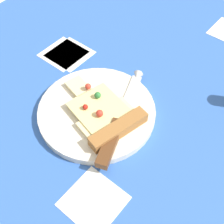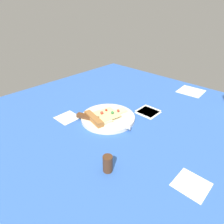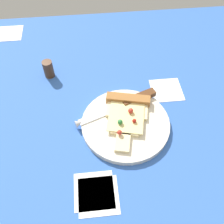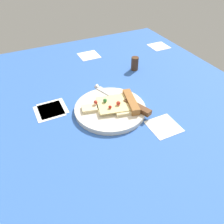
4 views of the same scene
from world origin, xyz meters
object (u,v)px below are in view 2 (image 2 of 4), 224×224
object	(u,v)px
pizza_slice	(103,116)
knife	(98,120)
napkin	(191,91)
pepper_shaker	(108,164)
plate	(108,118)

from	to	relation	value
pizza_slice	knife	size ratio (longest dim) A/B	0.81
pizza_slice	napkin	distance (cm)	58.20
pizza_slice	knife	distance (cm)	3.29
knife	pepper_shaker	bearing A→B (deg)	32.98
pizza_slice	pepper_shaker	world-z (taller)	pepper_shaker
knife	pepper_shaker	size ratio (longest dim) A/B	4.17
pizza_slice	pepper_shaker	xyz separation A→B (cm)	(18.76, 21.34, 0.41)
pepper_shaker	napkin	distance (cm)	75.62
pepper_shaker	napkin	bearing A→B (deg)	-174.42
knife	napkin	bearing A→B (deg)	146.15
pizza_slice	knife	world-z (taller)	pizza_slice
pizza_slice	napkin	xyz separation A→B (cm)	(-56.45, 13.99, -2.17)
pizza_slice	napkin	bearing A→B (deg)	89.31
napkin	pepper_shaker	bearing A→B (deg)	5.58
plate	napkin	size ratio (longest dim) A/B	1.79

